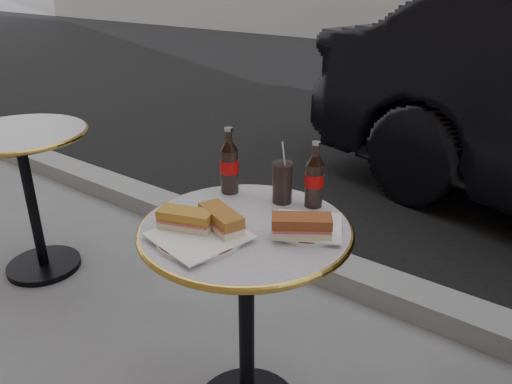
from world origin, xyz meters
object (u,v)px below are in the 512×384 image
Objects in this scene: plate_left at (199,238)px; cola_bottle_right at (315,174)px; plate_right at (308,228)px; bistro_table at (247,327)px; cola_glass at (282,183)px; cola_bottle_left at (229,161)px.

cola_bottle_right is (0.14, 0.37, 0.10)m from plate_left.
plate_right is 0.19m from cola_bottle_right.
cola_bottle_right reaches higher than plate_right.
cola_bottle_right reaches higher than bistro_table.
plate_left is 1.80× the size of cola_glass.
cola_bottle_left is 1.68× the size of cola_glass.
cola_bottle_right is 1.59× the size of cola_glass.
plate_right is (0.16, 0.08, 0.37)m from bistro_table.
cola_bottle_right is at bearing 69.25° from bistro_table.
plate_right is 0.21m from cola_glass.
bistro_table is 5.55× the size of cola_glass.
cola_bottle_left reaches higher than plate_left.
plate_right is 0.37m from cola_bottle_left.
cola_glass is (-0.09, -0.03, -0.04)m from cola_bottle_right.
bistro_table is at bearing -110.75° from cola_bottle_right.
cola_bottle_right is (-0.07, 0.15, 0.10)m from plate_right.
plate_left is at bearing -109.88° from cola_bottle_right.
plate_left is 1.07× the size of cola_bottle_left.
plate_right is 0.88× the size of cola_bottle_left.
bistro_table is 3.49× the size of cola_bottle_right.
bistro_table is 3.09× the size of plate_left.
plate_left reaches higher than bistro_table.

